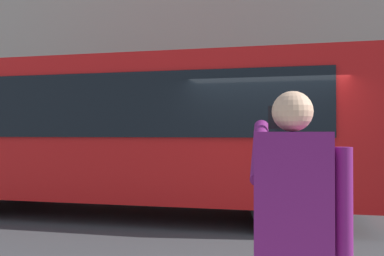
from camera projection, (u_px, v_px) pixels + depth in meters
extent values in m
plane|color=#38383A|center=(268.00, 227.00, 6.81)|extent=(60.00, 60.00, 0.00)
cube|color=#A89E8E|center=(273.00, 4.00, 13.53)|extent=(28.00, 0.80, 12.00)
cube|color=red|center=(129.00, 129.00, 8.04)|extent=(9.00, 2.50, 2.60)
cube|color=black|center=(103.00, 105.00, 6.81)|extent=(7.60, 0.06, 1.10)
cylinder|color=black|center=(31.00, 179.00, 9.74)|extent=(1.00, 0.28, 1.00)
cylinder|color=black|center=(281.00, 186.00, 8.46)|extent=(1.00, 0.28, 1.00)
cylinder|color=black|center=(282.00, 203.00, 6.31)|extent=(1.00, 0.28, 1.00)
cube|color=#6B1960|center=(293.00, 193.00, 2.13)|extent=(0.40, 0.24, 0.66)
sphere|color=#D8A884|center=(292.00, 111.00, 2.14)|extent=(0.22, 0.22, 0.22)
cylinder|color=#6B1960|center=(344.00, 203.00, 2.08)|extent=(0.09, 0.09, 0.58)
cylinder|color=#6B1960|center=(260.00, 151.00, 2.33)|extent=(0.09, 0.48, 0.37)
cube|color=black|center=(274.00, 117.00, 2.45)|extent=(0.07, 0.01, 0.14)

